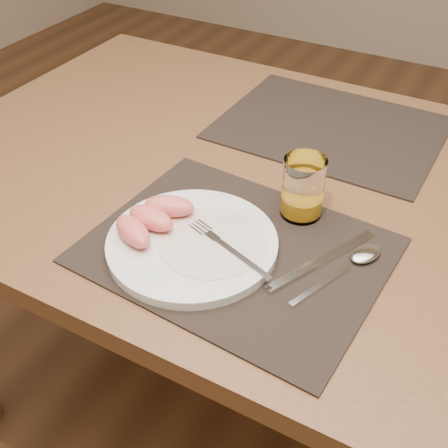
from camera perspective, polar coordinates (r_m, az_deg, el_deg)
ground at (r=1.60m, az=3.76°, el=-17.98°), size 5.00×5.00×0.00m
table at (r=1.10m, az=5.19°, el=1.20°), size 1.40×0.90×0.75m
placemat_near at (r=0.89m, az=1.25°, el=-2.65°), size 0.47×0.38×0.00m
placemat_far at (r=1.23m, az=10.69°, el=9.60°), size 0.46×0.36×0.00m
plate at (r=0.88m, az=-3.25°, el=-1.99°), size 0.27×0.27×0.02m
plate_dressing at (r=0.87m, az=-1.25°, el=-1.81°), size 0.17×0.17×0.00m
fork at (r=0.87m, az=-0.14°, el=-2.08°), size 0.17×0.07×0.00m
knife at (r=0.86m, az=9.01°, el=-4.18°), size 0.11×0.21×0.01m
spoon at (r=0.89m, az=13.54°, el=-3.39°), size 0.09×0.19×0.01m
juice_glass at (r=0.94m, az=8.00°, el=3.41°), size 0.07×0.07×0.11m
grapefruit_wedges at (r=0.90m, az=-7.39°, el=0.59°), size 0.11×0.15×0.03m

